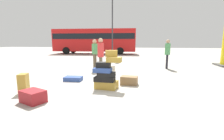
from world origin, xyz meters
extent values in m
plane|color=#ADA89E|center=(0.00, 0.00, 0.00)|extent=(80.00, 80.00, 0.00)
cube|color=#B28C33|center=(0.15, -0.03, 0.13)|extent=(0.76, 0.55, 0.26)
cube|color=black|center=(0.10, -0.07, 0.33)|extent=(0.66, 0.45, 0.15)
cube|color=black|center=(0.16, -0.08, 0.48)|extent=(0.63, 0.46, 0.15)
cube|color=#334F99|center=(0.03, -0.08, 0.63)|extent=(0.58, 0.39, 0.14)
cube|color=black|center=(0.04, 0.02, 0.79)|extent=(0.49, 0.34, 0.18)
cube|color=#B28C33|center=(0.39, 0.03, 0.96)|extent=(0.49, 0.34, 0.17)
cube|color=#B28C33|center=(0.27, 0.19, 1.15)|extent=(0.44, 0.33, 0.22)
cube|color=beige|center=(0.14, 1.09, 0.31)|extent=(0.25, 0.36, 0.62)
cube|color=maroon|center=(-1.41, -1.64, 0.16)|extent=(0.72, 0.62, 0.32)
cube|color=olive|center=(0.85, 0.61, 0.15)|extent=(0.62, 0.42, 0.30)
cube|color=#334F99|center=(-1.40, 0.77, 0.08)|extent=(0.72, 0.48, 0.17)
cube|color=#B28C33|center=(-2.23, -0.96, 0.29)|extent=(0.34, 0.41, 0.58)
cylinder|color=brown|center=(-1.25, 3.35, 0.45)|extent=(0.12, 0.12, 0.89)
cylinder|color=brown|center=(-1.25, 3.13, 0.45)|extent=(0.12, 0.12, 0.89)
cylinder|color=#4C9959|center=(-1.25, 3.24, 1.17)|extent=(0.30, 0.30, 0.56)
sphere|color=tan|center=(-1.25, 3.24, 1.56)|extent=(0.22, 0.22, 0.22)
cylinder|color=black|center=(2.68, 4.75, 0.40)|extent=(0.12, 0.12, 0.81)
cylinder|color=black|center=(2.66, 4.53, 0.40)|extent=(0.12, 0.12, 0.81)
cylinder|color=#4C9959|center=(2.67, 4.64, 1.13)|extent=(0.30, 0.30, 0.64)
sphere|color=tan|center=(2.67, 4.64, 1.56)|extent=(0.22, 0.22, 0.22)
cylinder|color=brown|center=(-0.73, 2.48, 0.41)|extent=(0.12, 0.12, 0.82)
cylinder|color=brown|center=(-0.64, 2.28, 0.41)|extent=(0.12, 0.12, 0.82)
cylinder|color=red|center=(-0.69, 2.38, 1.15)|extent=(0.30, 0.30, 0.67)
sphere|color=tan|center=(-0.69, 2.38, 1.60)|extent=(0.22, 0.22, 0.22)
cube|color=red|center=(-5.03, 15.61, 1.75)|extent=(10.71, 3.27, 2.80)
cube|color=black|center=(-5.03, 15.61, 2.24)|extent=(10.50, 3.27, 0.70)
cylinder|color=black|center=(-1.70, 17.11, 0.45)|extent=(0.92, 0.32, 0.90)
cylinder|color=black|center=(-1.52, 14.61, 0.45)|extent=(0.92, 0.32, 0.90)
cylinder|color=black|center=(-8.54, 16.60, 0.45)|extent=(0.92, 0.32, 0.90)
cylinder|color=black|center=(-8.36, 14.11, 0.45)|extent=(0.92, 0.32, 0.90)
cylinder|color=#333338|center=(-1.73, 10.73, 3.18)|extent=(0.12, 0.12, 6.36)
camera|label=1|loc=(1.34, -5.16, 1.53)|focal=26.09mm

